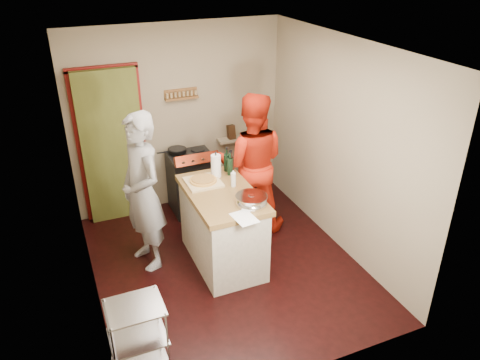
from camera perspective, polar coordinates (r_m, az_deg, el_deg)
name	(u,v)px	position (r m, az deg, el deg)	size (l,w,h in m)	color
floor	(226,265)	(5.77, -1.76, -10.27)	(3.50, 3.50, 0.00)	black
back_wall	(134,135)	(6.59, -12.86, 5.32)	(3.00, 0.44, 2.60)	gray
left_wall	(81,194)	(4.82, -18.83, -1.63)	(0.04, 3.50, 2.60)	gray
right_wall	(340,147)	(5.75, 12.14, 3.95)	(0.04, 3.50, 2.60)	gray
ceiling	(222,45)	(4.67, -2.23, 16.10)	(3.00, 3.50, 0.02)	white
stove	(192,182)	(6.69, -5.89, -0.21)	(0.60, 0.63, 1.00)	black
wire_shelving	(138,338)	(4.36, -12.32, -18.27)	(0.48, 0.40, 0.80)	silver
island	(223,225)	(5.56, -2.12, -5.55)	(0.75, 1.41, 1.26)	beige
person_stripe	(143,193)	(5.43, -11.79, -1.54)	(0.69, 0.46, 1.90)	#AEAEB3
person_red	(252,163)	(6.07, 1.41, 2.08)	(0.91, 0.71, 1.87)	red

